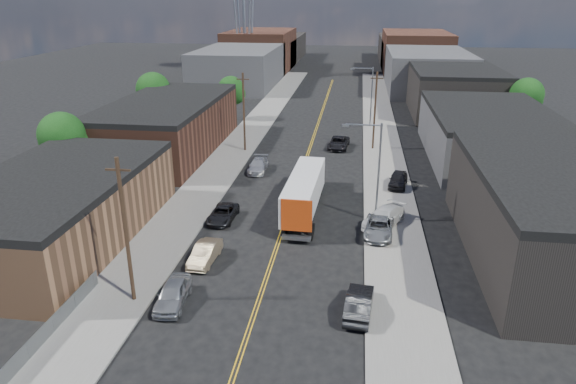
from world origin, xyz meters
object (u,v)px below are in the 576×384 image
(car_right_oncoming, at_px, (359,303))
(car_right_lot_a, at_px, (379,227))
(semi_truck, at_px, (306,187))
(car_left_d, at_px, (258,165))
(car_right_lot_b, at_px, (384,217))
(car_ahead_truck, at_px, (339,143))
(car_left_a, at_px, (173,294))
(car_left_c, at_px, (223,214))
(car_right_lot_c, at_px, (398,180))
(car_left_b, at_px, (205,253))

(car_right_oncoming, bearing_deg, car_right_lot_a, -92.84)
(semi_truck, height_order, car_left_d, semi_truck)
(car_right_oncoming, bearing_deg, semi_truck, -67.63)
(car_right_lot_b, height_order, car_ahead_truck, car_right_lot_b)
(car_right_oncoming, relative_size, car_right_lot_b, 0.88)
(car_ahead_truck, bearing_deg, car_left_a, -97.97)
(car_left_c, xyz_separation_m, car_right_lot_a, (13.79, -1.45, 0.21))
(car_right_lot_a, bearing_deg, car_right_lot_b, 82.34)
(car_left_d, relative_size, car_right_lot_c, 1.10)
(car_right_lot_c, bearing_deg, car_left_c, -136.91)
(car_right_lot_a, relative_size, car_right_lot_c, 1.14)
(car_left_b, xyz_separation_m, car_right_oncoming, (11.62, -5.26, 0.05))
(car_left_c, distance_m, car_ahead_truck, 26.23)
(car_left_a, height_order, car_right_lot_b, car_right_lot_b)
(car_right_lot_a, xyz_separation_m, car_right_lot_b, (0.47, 2.03, 0.06))
(car_right_lot_a, height_order, car_ahead_truck, car_right_lot_a)
(car_right_lot_b, bearing_deg, car_ahead_truck, 130.62)
(car_left_a, xyz_separation_m, car_right_lot_c, (16.02, 24.00, 0.13))
(car_left_c, xyz_separation_m, car_ahead_truck, (9.35, 24.50, 0.09))
(semi_truck, distance_m, car_right_oncoming, 17.27)
(semi_truck, height_order, car_right_lot_b, semi_truck)
(car_left_a, xyz_separation_m, car_ahead_truck, (9.24, 37.92, -0.04))
(car_left_b, relative_size, car_right_lot_b, 0.82)
(semi_truck, distance_m, car_left_c, 8.09)
(car_left_a, bearing_deg, semi_truck, 63.58)
(semi_truck, height_order, car_right_oncoming, semi_truck)
(car_right_oncoming, height_order, car_right_lot_b, car_right_lot_b)
(car_left_c, bearing_deg, car_right_lot_a, -4.27)
(car_left_c, relative_size, car_right_lot_a, 0.91)
(car_left_b, distance_m, car_left_c, 7.64)
(car_right_oncoming, relative_size, car_right_lot_c, 1.05)
(car_left_b, relative_size, car_right_oncoming, 0.94)
(car_left_b, relative_size, car_ahead_truck, 0.82)
(car_left_b, distance_m, car_right_lot_b, 15.95)
(car_left_d, distance_m, car_ahead_truck, 13.79)
(car_left_b, bearing_deg, car_right_lot_a, 28.63)
(car_right_oncoming, xyz_separation_m, car_right_lot_a, (1.60, 11.43, 0.09))
(semi_truck, relative_size, car_ahead_truck, 2.82)
(car_left_b, distance_m, car_right_lot_a, 14.59)
(car_left_a, bearing_deg, car_right_oncoming, -1.50)
(car_left_c, distance_m, car_right_lot_b, 14.28)
(car_right_oncoming, bearing_deg, car_left_a, 7.70)
(car_left_d, height_order, car_right_lot_a, car_right_lot_a)
(car_right_oncoming, height_order, car_right_lot_a, car_right_lot_a)
(car_right_oncoming, distance_m, car_right_lot_a, 11.54)
(car_left_a, height_order, car_left_b, car_left_a)
(car_left_b, bearing_deg, car_left_a, -90.98)
(car_right_lot_a, bearing_deg, car_left_a, -133.39)
(car_right_oncoming, relative_size, car_ahead_truck, 0.88)
(semi_truck, xyz_separation_m, car_right_lot_c, (9.04, 7.02, -1.30))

